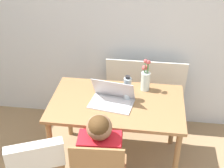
% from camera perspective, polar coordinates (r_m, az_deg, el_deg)
% --- Properties ---
extents(wall_back, '(6.40, 0.05, 2.50)m').
position_cam_1_polar(wall_back, '(3.20, 1.08, 12.47)').
color(wall_back, silver).
rests_on(wall_back, ground_plane).
extents(dining_table, '(1.20, 0.72, 0.70)m').
position_cam_1_polar(dining_table, '(2.85, 0.87, -4.74)').
color(dining_table, olive).
rests_on(dining_table, ground_plane).
extents(chair_spare, '(0.53, 0.55, 0.88)m').
position_cam_1_polar(chair_spare, '(2.42, -13.41, -14.65)').
color(chair_spare, olive).
rests_on(chair_spare, ground_plane).
extents(person_seated, '(0.35, 0.44, 1.00)m').
position_cam_1_polar(person_seated, '(2.44, -2.10, -11.73)').
color(person_seated, red).
rests_on(person_seated, ground_plane).
extents(laptop, '(0.41, 0.30, 0.23)m').
position_cam_1_polar(laptop, '(2.76, 0.03, -2.51)').
color(laptop, '#B2B2B7').
rests_on(laptop, dining_table).
extents(flower_vase, '(0.08, 0.08, 0.33)m').
position_cam_1_polar(flower_vase, '(2.92, 6.16, 1.06)').
color(flower_vase, silver).
rests_on(flower_vase, dining_table).
extents(water_bottle, '(0.07, 0.07, 0.24)m').
position_cam_1_polar(water_bottle, '(2.78, 2.84, -0.79)').
color(water_bottle, silver).
rests_on(water_bottle, dining_table).
extents(cardboard_panel, '(0.84, 0.13, 0.84)m').
position_cam_1_polar(cardboard_panel, '(3.45, 6.03, -1.61)').
color(cardboard_panel, silver).
rests_on(cardboard_panel, ground_plane).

